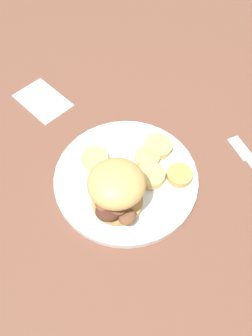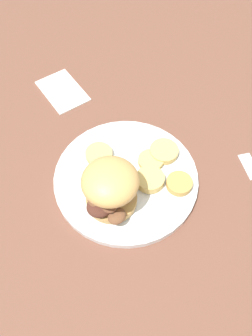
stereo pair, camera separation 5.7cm
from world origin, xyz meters
name	(u,v)px [view 2 (the right image)]	position (x,y,z in m)	size (l,w,h in m)	color
ground_plane	(126,180)	(0.00, 0.00, 0.00)	(4.00, 4.00, 0.00)	brown
dinner_plate	(126,177)	(0.00, 0.00, 0.01)	(0.26, 0.26, 0.02)	white
sandwich	(110,188)	(0.05, -0.03, 0.06)	(0.11, 0.09, 0.09)	tan
potato_round_0	(179,183)	(0.02, 0.09, 0.02)	(0.05, 0.05, 0.01)	tan
potato_round_1	(164,151)	(-0.05, 0.07, 0.02)	(0.05, 0.05, 0.01)	#DBB766
potato_round_2	(99,154)	(-0.05, -0.05, 0.02)	(0.05, 0.05, 0.01)	#DBB766
potato_round_3	(151,161)	(-0.03, 0.05, 0.02)	(0.05, 0.05, 0.01)	#DBB766
potato_round_4	(150,179)	(0.02, 0.04, 0.02)	(0.05, 0.05, 0.02)	#DBB766
napkin	(62,90)	(-0.24, -0.13, 0.00)	(0.12, 0.08, 0.01)	white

